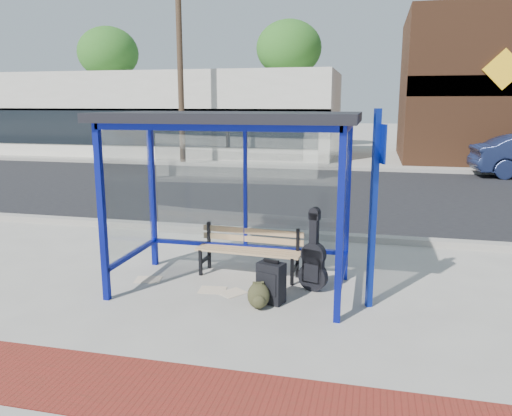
% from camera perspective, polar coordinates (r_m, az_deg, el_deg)
% --- Properties ---
extents(ground, '(120.00, 120.00, 0.00)m').
position_cam_1_polar(ground, '(7.05, -2.73, -9.19)').
color(ground, '#B2ADA0').
rests_on(ground, ground).
extents(brick_paver_strip, '(60.00, 1.00, 0.01)m').
position_cam_1_polar(brick_paver_strip, '(4.86, -11.73, -19.76)').
color(brick_paver_strip, maroon).
rests_on(brick_paver_strip, ground).
extents(curb_near, '(60.00, 0.25, 0.12)m').
position_cam_1_polar(curb_near, '(9.72, 1.99, -2.87)').
color(curb_near, gray).
rests_on(curb_near, ground).
extents(street_asphalt, '(60.00, 10.00, 0.00)m').
position_cam_1_polar(street_asphalt, '(14.66, 5.92, 1.87)').
color(street_asphalt, black).
rests_on(street_asphalt, ground).
extents(curb_far, '(60.00, 0.25, 0.12)m').
position_cam_1_polar(curb_far, '(19.66, 7.88, 4.55)').
color(curb_far, gray).
rests_on(curb_far, ground).
extents(far_sidewalk, '(60.00, 4.00, 0.01)m').
position_cam_1_polar(far_sidewalk, '(21.55, 8.37, 5.02)').
color(far_sidewalk, '#B2ADA0').
rests_on(far_sidewalk, ground).
extents(bus_shelter, '(3.30, 1.80, 2.42)m').
position_cam_1_polar(bus_shelter, '(6.67, -2.73, 7.88)').
color(bus_shelter, '#0C168B').
rests_on(bus_shelter, ground).
extents(storefront_white, '(18.00, 6.04, 4.00)m').
position_cam_1_polar(storefront_white, '(26.62, -10.90, 10.52)').
color(storefront_white, silver).
rests_on(storefront_white, ground).
extents(tree_left, '(3.60, 3.60, 7.03)m').
position_cam_1_polar(tree_left, '(32.58, -16.53, 16.56)').
color(tree_left, '#4C3826').
rests_on(tree_left, ground).
extents(tree_mid, '(3.60, 3.60, 7.03)m').
position_cam_1_polar(tree_mid, '(28.88, 3.79, 17.66)').
color(tree_mid, '#4C3826').
rests_on(tree_mid, ground).
extents(utility_pole_west, '(1.60, 0.24, 8.00)m').
position_cam_1_polar(utility_pole_west, '(21.28, -8.67, 16.00)').
color(utility_pole_west, '#4C3826').
rests_on(utility_pole_west, ground).
extents(bench, '(1.60, 0.49, 0.75)m').
position_cam_1_polar(bench, '(7.44, -0.72, -4.59)').
color(bench, black).
rests_on(bench, ground).
extents(guitar_bag, '(0.42, 0.23, 1.10)m').
position_cam_1_polar(guitar_bag, '(6.90, 6.57, -6.19)').
color(guitar_bag, black).
rests_on(guitar_bag, ground).
extents(suitcase, '(0.39, 0.31, 0.59)m').
position_cam_1_polar(suitcase, '(6.49, 1.73, -8.54)').
color(suitcase, black).
rests_on(suitcase, ground).
extents(backpack, '(0.33, 0.31, 0.34)m').
position_cam_1_polar(backpack, '(6.35, 0.30, -10.06)').
color(backpack, '#31301B').
rests_on(backpack, ground).
extents(sign_post, '(0.16, 0.29, 2.48)m').
position_cam_1_polar(sign_post, '(6.24, 13.38, 1.01)').
color(sign_post, navy).
rests_on(sign_post, ground).
extents(newspaper_a, '(0.43, 0.37, 0.01)m').
position_cam_1_polar(newspaper_a, '(7.55, -12.21, -7.99)').
color(newspaper_a, white).
rests_on(newspaper_a, ground).
extents(newspaper_b, '(0.40, 0.33, 0.01)m').
position_cam_1_polar(newspaper_b, '(7.01, -5.00, -9.32)').
color(newspaper_b, white).
rests_on(newspaper_b, ground).
extents(newspaper_c, '(0.41, 0.43, 0.01)m').
position_cam_1_polar(newspaper_c, '(6.90, -2.69, -9.66)').
color(newspaper_c, white).
rests_on(newspaper_c, ground).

